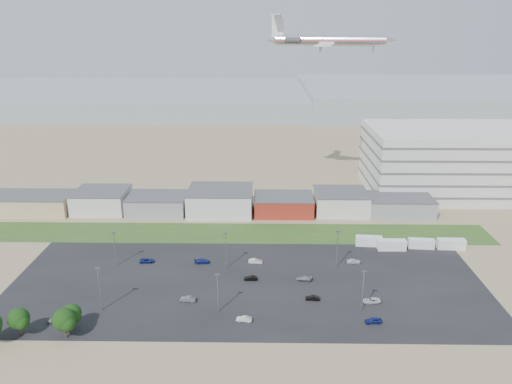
{
  "coord_description": "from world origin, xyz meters",
  "views": [
    {
      "loc": [
        9.02,
        -92.57,
        62.46
      ],
      "look_at": [
        7.19,
        22.0,
        23.82
      ],
      "focal_mm": 35.0,
      "sensor_mm": 36.0,
      "label": 1
    }
  ],
  "objects_px": {
    "parked_car_6": "(202,261)",
    "parked_car_11": "(255,261)",
    "parked_car_0": "(372,301)",
    "parked_car_12": "(304,278)",
    "box_trailer_a": "(369,241)",
    "parked_car_2": "(373,320)",
    "parked_car_8": "(354,261)",
    "parked_car_7": "(251,278)",
    "parked_car_4": "(188,299)",
    "parked_car_13": "(244,319)",
    "airliner": "(330,40)",
    "parked_car_1": "(313,298)",
    "parked_car_9": "(147,261)",
    "parked_car_10": "(56,320)"
  },
  "relations": [
    {
      "from": "box_trailer_a",
      "to": "parked_car_12",
      "type": "distance_m",
      "value": 30.19
    },
    {
      "from": "parked_car_8",
      "to": "parked_car_11",
      "type": "height_order",
      "value": "parked_car_8"
    },
    {
      "from": "parked_car_7",
      "to": "parked_car_1",
      "type": "bearing_deg",
      "value": 57.3
    },
    {
      "from": "parked_car_9",
      "to": "parked_car_12",
      "type": "bearing_deg",
      "value": -106.55
    },
    {
      "from": "airliner",
      "to": "parked_car_9",
      "type": "xyz_separation_m",
      "value": [
        -55.28,
        -60.01,
        -56.49
      ]
    },
    {
      "from": "parked_car_0",
      "to": "parked_car_12",
      "type": "xyz_separation_m",
      "value": [
        -15.24,
        10.52,
        0.02
      ]
    },
    {
      "from": "parked_car_12",
      "to": "parked_car_13",
      "type": "height_order",
      "value": "parked_car_12"
    },
    {
      "from": "parked_car_6",
      "to": "parked_car_12",
      "type": "height_order",
      "value": "parked_car_6"
    },
    {
      "from": "parked_car_13",
      "to": "parked_car_1",
      "type": "bearing_deg",
      "value": 127.46
    },
    {
      "from": "box_trailer_a",
      "to": "parked_car_13",
      "type": "height_order",
      "value": "box_trailer_a"
    },
    {
      "from": "parked_car_12",
      "to": "parked_car_11",
      "type": "bearing_deg",
      "value": -122.67
    },
    {
      "from": "airliner",
      "to": "parked_car_2",
      "type": "height_order",
      "value": "airliner"
    },
    {
      "from": "parked_car_0",
      "to": "parked_car_9",
      "type": "bearing_deg",
      "value": -115.89
    },
    {
      "from": "parked_car_0",
      "to": "parked_car_12",
      "type": "relative_size",
      "value": 1.01
    },
    {
      "from": "parked_car_7",
      "to": "parked_car_11",
      "type": "height_order",
      "value": "parked_car_11"
    },
    {
      "from": "parked_car_1",
      "to": "parked_car_12",
      "type": "relative_size",
      "value": 0.82
    },
    {
      "from": "box_trailer_a",
      "to": "parked_car_4",
      "type": "distance_m",
      "value": 58.84
    },
    {
      "from": "parked_car_2",
      "to": "parked_car_4",
      "type": "distance_m",
      "value": 43.0
    },
    {
      "from": "parked_car_4",
      "to": "parked_car_9",
      "type": "bearing_deg",
      "value": -137.86
    },
    {
      "from": "parked_car_1",
      "to": "parked_car_8",
      "type": "height_order",
      "value": "parked_car_8"
    },
    {
      "from": "parked_car_1",
      "to": "parked_car_9",
      "type": "height_order",
      "value": "parked_car_9"
    },
    {
      "from": "box_trailer_a",
      "to": "parked_car_10",
      "type": "distance_m",
      "value": 87.49
    },
    {
      "from": "parked_car_4",
      "to": "parked_car_6",
      "type": "bearing_deg",
      "value": -176.25
    },
    {
      "from": "box_trailer_a",
      "to": "parked_car_12",
      "type": "xyz_separation_m",
      "value": [
        -20.91,
        -21.76,
        -0.85
      ]
    },
    {
      "from": "parked_car_8",
      "to": "airliner",
      "type": "bearing_deg",
      "value": 1.24
    },
    {
      "from": "parked_car_0",
      "to": "parked_car_2",
      "type": "distance_m",
      "value": 8.57
    },
    {
      "from": "parked_car_6",
      "to": "parked_car_0",
      "type": "bearing_deg",
      "value": -120.98
    },
    {
      "from": "parked_car_4",
      "to": "parked_car_11",
      "type": "relative_size",
      "value": 1.0
    },
    {
      "from": "parked_car_13",
      "to": "airliner",
      "type": "bearing_deg",
      "value": 170.38
    },
    {
      "from": "parked_car_7",
      "to": "parked_car_10",
      "type": "distance_m",
      "value": 46.81
    },
    {
      "from": "box_trailer_a",
      "to": "parked_car_6",
      "type": "relative_size",
      "value": 1.84
    },
    {
      "from": "parked_car_1",
      "to": "parked_car_8",
      "type": "distance_m",
      "value": 23.47
    },
    {
      "from": "parked_car_2",
      "to": "parked_car_4",
      "type": "relative_size",
      "value": 0.97
    },
    {
      "from": "parked_car_2",
      "to": "parked_car_13",
      "type": "xyz_separation_m",
      "value": [
        -28.51,
        0.26,
        -0.06
      ]
    },
    {
      "from": "parked_car_7",
      "to": "parked_car_13",
      "type": "xyz_separation_m",
      "value": [
        -0.99,
        -18.69,
        0.01
      ]
    },
    {
      "from": "box_trailer_a",
      "to": "airliner",
      "type": "xyz_separation_m",
      "value": [
        -8.18,
        47.83,
        55.6
      ]
    },
    {
      "from": "airliner",
      "to": "parked_car_0",
      "type": "bearing_deg",
      "value": -76.23
    },
    {
      "from": "parked_car_9",
      "to": "airliner",
      "type": "bearing_deg",
      "value": -46.52
    },
    {
      "from": "box_trailer_a",
      "to": "parked_car_7",
      "type": "height_order",
      "value": "box_trailer_a"
    },
    {
      "from": "parked_car_4",
      "to": "parked_car_10",
      "type": "bearing_deg",
      "value": -64.42
    },
    {
      "from": "parked_car_6",
      "to": "parked_car_2",
      "type": "bearing_deg",
      "value": -130.47
    },
    {
      "from": "parked_car_8",
      "to": "parked_car_9",
      "type": "relative_size",
      "value": 0.93
    },
    {
      "from": "airliner",
      "to": "parked_car_6",
      "type": "distance_m",
      "value": 91.67
    },
    {
      "from": "parked_car_6",
      "to": "parked_car_11",
      "type": "relative_size",
      "value": 1.1
    },
    {
      "from": "box_trailer_a",
      "to": "parked_car_2",
      "type": "xyz_separation_m",
      "value": [
        -7.01,
        -40.74,
        -0.81
      ]
    },
    {
      "from": "parked_car_1",
      "to": "parked_car_12",
      "type": "bearing_deg",
      "value": -167.04
    },
    {
      "from": "parked_car_2",
      "to": "parked_car_7",
      "type": "xyz_separation_m",
      "value": [
        -27.53,
        18.95,
        -0.07
      ]
    },
    {
      "from": "parked_car_2",
      "to": "parked_car_6",
      "type": "distance_m",
      "value": 49.96
    },
    {
      "from": "parked_car_0",
      "to": "parked_car_12",
      "type": "bearing_deg",
      "value": -131.32
    },
    {
      "from": "parked_car_9",
      "to": "parked_car_10",
      "type": "xyz_separation_m",
      "value": [
        -13.43,
        -29.56,
        0.0
      ]
    }
  ]
}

